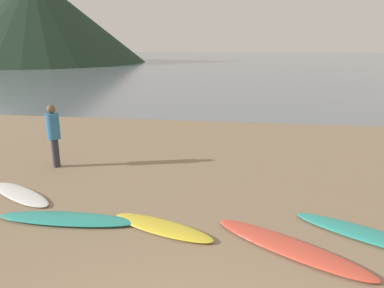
# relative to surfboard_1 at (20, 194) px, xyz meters

# --- Properties ---
(ground_plane) EXTENTS (120.00, 120.00, 0.20)m
(ground_plane) POSITION_rel_surfboard_1_xyz_m (4.06, 5.52, -0.14)
(ground_plane) COLOR #8C7559
(ground_plane) RESTS_ON ground
(ocean_water) EXTENTS (140.00, 100.00, 0.01)m
(ocean_water) POSITION_rel_surfboard_1_xyz_m (4.06, 57.89, -0.04)
(ocean_water) COLOR slate
(ocean_water) RESTS_ON ground
(headland_hill) EXTENTS (31.90, 31.90, 12.79)m
(headland_hill) POSITION_rel_surfboard_1_xyz_m (-26.65, 46.71, 6.36)
(headland_hill) COLOR #1E3323
(headland_hill) RESTS_ON ground
(surfboard_1) EXTENTS (1.96, 1.43, 0.07)m
(surfboard_1) POSITION_rel_surfboard_1_xyz_m (0.00, 0.00, 0.00)
(surfboard_1) COLOR white
(surfboard_1) RESTS_ON ground
(surfboard_2) EXTENTS (2.56, 0.60, 0.10)m
(surfboard_2) POSITION_rel_surfboard_1_xyz_m (1.50, -0.92, 0.01)
(surfboard_2) COLOR teal
(surfboard_2) RESTS_ON ground
(surfboard_3) EXTENTS (2.01, 1.15, 0.09)m
(surfboard_3) POSITION_rel_surfboard_1_xyz_m (3.24, -0.96, 0.01)
(surfboard_3) COLOR yellow
(surfboard_3) RESTS_ON ground
(surfboard_4) EXTENTS (2.51, 1.88, 0.09)m
(surfboard_4) POSITION_rel_surfboard_1_xyz_m (5.34, -1.29, 0.01)
(surfboard_4) COLOR #D84C38
(surfboard_4) RESTS_ON ground
(surfboard_5) EXTENTS (2.44, 1.74, 0.09)m
(surfboard_5) POSITION_rel_surfboard_1_xyz_m (6.69, -0.75, 0.01)
(surfboard_5) COLOR teal
(surfboard_5) RESTS_ON ground
(person_1) EXTENTS (0.32, 0.32, 1.60)m
(person_1) POSITION_rel_surfboard_1_xyz_m (-0.15, 1.82, 0.91)
(person_1) COLOR #2D2D38
(person_1) RESTS_ON ground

